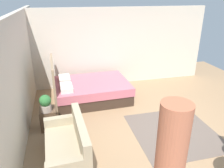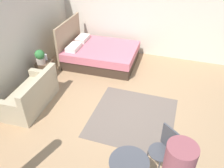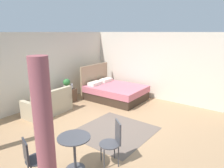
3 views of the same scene
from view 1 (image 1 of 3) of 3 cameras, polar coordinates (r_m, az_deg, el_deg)
ground_plane at (r=5.30m, az=11.73°, el=-11.68°), size 9.16×8.91×0.02m
wall_back at (r=4.34m, az=-24.75°, el=-2.13°), size 9.16×0.12×2.55m
wall_right at (r=7.47m, az=2.47°, el=9.74°), size 0.12×5.91×2.55m
area_rug at (r=5.31m, az=15.85°, el=-11.92°), size 1.90×1.84×0.01m
bed at (r=6.47m, az=-5.98°, el=-1.52°), size 1.68×2.20×1.27m
couch at (r=4.31m, az=-11.29°, el=-16.00°), size 1.50×0.80×0.82m
nightstand at (r=5.34m, az=-16.21°, el=-8.63°), size 0.41×0.37×0.50m
potted_plant at (r=5.04m, az=-17.01°, el=-4.80°), size 0.26×0.26×0.40m
vase at (r=5.29m, az=-16.63°, el=-4.92°), size 0.08×0.08×0.16m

